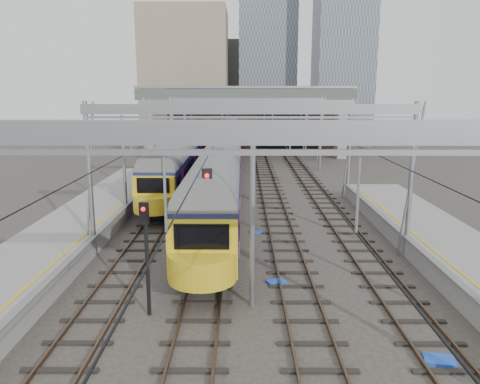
{
  "coord_description": "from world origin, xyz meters",
  "views": [
    {
      "loc": [
        -0.4,
        -15.45,
        8.38
      ],
      "look_at": [
        -0.54,
        12.73,
        2.4
      ],
      "focal_mm": 35.0,
      "sensor_mm": 36.0,
      "label": 1
    }
  ],
  "objects_px": {
    "signal_near_left": "(146,244)",
    "train_second": "(184,156)",
    "train_main": "(228,146)",
    "signal_near_centre": "(208,217)"
  },
  "relations": [
    {
      "from": "train_main",
      "to": "train_second",
      "type": "height_order",
      "value": "train_main"
    },
    {
      "from": "train_second",
      "to": "signal_near_left",
      "type": "height_order",
      "value": "train_second"
    },
    {
      "from": "signal_near_left",
      "to": "signal_near_centre",
      "type": "bearing_deg",
      "value": 58.6
    },
    {
      "from": "signal_near_left",
      "to": "signal_near_centre",
      "type": "relative_size",
      "value": 0.83
    },
    {
      "from": "signal_near_left",
      "to": "train_second",
      "type": "bearing_deg",
      "value": 108.3
    },
    {
      "from": "train_main",
      "to": "train_second",
      "type": "distance_m",
      "value": 8.17
    },
    {
      "from": "signal_near_left",
      "to": "signal_near_centre",
      "type": "distance_m",
      "value": 3.06
    },
    {
      "from": "train_second",
      "to": "train_main",
      "type": "bearing_deg",
      "value": 60.7
    },
    {
      "from": "train_main",
      "to": "signal_near_centre",
      "type": "relative_size",
      "value": 12.64
    },
    {
      "from": "train_second",
      "to": "signal_near_left",
      "type": "xyz_separation_m",
      "value": [
        2.02,
        -28.13,
        0.41
      ]
    }
  ]
}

